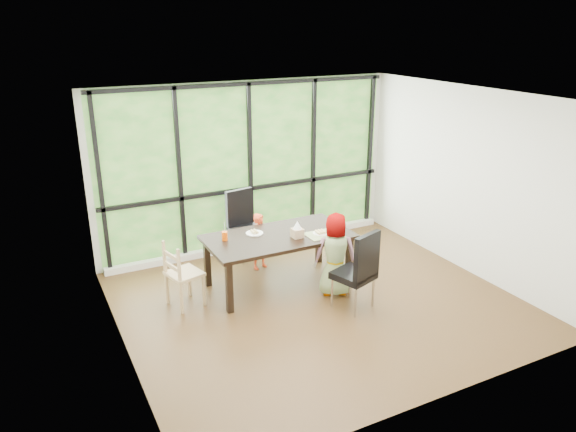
# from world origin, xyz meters

# --- Properties ---
(ground) EXTENTS (5.00, 5.00, 0.00)m
(ground) POSITION_xyz_m (0.00, 0.00, 0.00)
(ground) COLOR black
(ground) RESTS_ON ground
(back_wall) EXTENTS (5.00, 0.00, 5.00)m
(back_wall) POSITION_xyz_m (0.00, 2.25, 1.35)
(back_wall) COLOR silver
(back_wall) RESTS_ON ground
(foliage_backdrop) EXTENTS (4.80, 0.02, 2.65)m
(foliage_backdrop) POSITION_xyz_m (0.00, 2.23, 1.35)
(foliage_backdrop) COLOR #24521D
(foliage_backdrop) RESTS_ON back_wall
(window_mullions) EXTENTS (4.80, 0.06, 2.65)m
(window_mullions) POSITION_xyz_m (0.00, 2.19, 1.35)
(window_mullions) COLOR black
(window_mullions) RESTS_ON back_wall
(window_sill) EXTENTS (4.80, 0.12, 0.10)m
(window_sill) POSITION_xyz_m (0.00, 2.15, 0.05)
(window_sill) COLOR silver
(window_sill) RESTS_ON ground
(dining_table) EXTENTS (2.01, 1.05, 0.75)m
(dining_table) POSITION_xyz_m (-0.23, 0.72, 0.38)
(dining_table) COLOR black
(dining_table) RESTS_ON ground
(chair_window_leather) EXTENTS (0.53, 0.53, 1.08)m
(chair_window_leather) POSITION_xyz_m (-0.26, 1.78, 0.54)
(chair_window_leather) COLOR black
(chair_window_leather) RESTS_ON ground
(chair_interior_leather) EXTENTS (0.58, 0.58, 1.08)m
(chair_interior_leather) POSITION_xyz_m (0.34, -0.31, 0.54)
(chair_interior_leather) COLOR black
(chair_interior_leather) RESTS_ON ground
(chair_end_beech) EXTENTS (0.49, 0.51, 0.90)m
(chair_end_beech) POSITION_xyz_m (-1.58, 0.75, 0.45)
(chair_end_beech) COLOR tan
(chair_end_beech) RESTS_ON ground
(child_toddler) EXTENTS (0.36, 0.29, 0.87)m
(child_toddler) POSITION_xyz_m (-0.23, 1.35, 0.43)
(child_toddler) COLOR #F64B23
(child_toddler) RESTS_ON ground
(child_older) EXTENTS (0.67, 0.57, 1.16)m
(child_older) POSITION_xyz_m (0.36, 0.14, 0.58)
(child_older) COLOR slate
(child_older) RESTS_ON ground
(placemat) EXTENTS (0.46, 0.34, 0.01)m
(placemat) POSITION_xyz_m (0.33, 0.47, 0.75)
(placemat) COLOR tan
(placemat) RESTS_ON dining_table
(plate_far) EXTENTS (0.24, 0.24, 0.02)m
(plate_far) POSITION_xyz_m (-0.50, 0.93, 0.76)
(plate_far) COLOR white
(plate_far) RESTS_ON dining_table
(plate_near) EXTENTS (0.22, 0.22, 0.01)m
(plate_near) POSITION_xyz_m (0.32, 0.51, 0.76)
(plate_near) COLOR white
(plate_near) RESTS_ON dining_table
(orange_cup) EXTENTS (0.08, 0.08, 0.12)m
(orange_cup) POSITION_xyz_m (-0.95, 0.89, 0.81)
(orange_cup) COLOR #F55204
(orange_cup) RESTS_ON dining_table
(green_cup) EXTENTS (0.08, 0.08, 0.13)m
(green_cup) POSITION_xyz_m (0.60, 0.45, 0.82)
(green_cup) COLOR #6ED93D
(green_cup) RESTS_ON dining_table
(white_mug) EXTENTS (0.09, 0.09, 0.09)m
(white_mug) POSITION_xyz_m (0.72, 0.76, 0.80)
(white_mug) COLOR white
(white_mug) RESTS_ON dining_table
(tissue_box) EXTENTS (0.15, 0.15, 0.13)m
(tissue_box) POSITION_xyz_m (-0.03, 0.54, 0.81)
(tissue_box) COLOR tan
(tissue_box) RESTS_ON dining_table
(crepe_rolls_far) EXTENTS (0.10, 0.12, 0.04)m
(crepe_rolls_far) POSITION_xyz_m (-0.50, 0.93, 0.78)
(crepe_rolls_far) COLOR tan
(crepe_rolls_far) RESTS_ON plate_far
(crepe_rolls_near) EXTENTS (0.15, 0.12, 0.04)m
(crepe_rolls_near) POSITION_xyz_m (0.32, 0.51, 0.78)
(crepe_rolls_near) COLOR tan
(crepe_rolls_near) RESTS_ON plate_near
(straw_white) EXTENTS (0.01, 0.04, 0.20)m
(straw_white) POSITION_xyz_m (-0.95, 0.89, 0.91)
(straw_white) COLOR white
(straw_white) RESTS_ON orange_cup
(straw_pink) EXTENTS (0.01, 0.04, 0.20)m
(straw_pink) POSITION_xyz_m (0.60, 0.45, 0.92)
(straw_pink) COLOR pink
(straw_pink) RESTS_ON green_cup
(tissue) EXTENTS (0.12, 0.12, 0.11)m
(tissue) POSITION_xyz_m (-0.03, 0.54, 0.93)
(tissue) COLOR white
(tissue) RESTS_ON tissue_box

